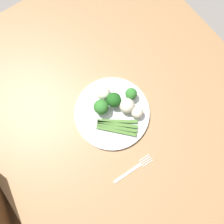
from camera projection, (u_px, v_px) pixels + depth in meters
ground_plane at (118, 137)px, 1.58m from camera, size 6.00×6.00×0.02m
dining_table at (123, 116)px, 0.95m from camera, size 1.37×1.06×0.72m
chair at (8, 220)px, 0.97m from camera, size 0.47×0.47×0.87m
plate at (112, 113)px, 0.85m from camera, size 0.29×0.29×0.01m
asparagus_bundle at (117, 126)px, 0.83m from camera, size 0.14×0.15×0.01m
broccoli_front at (101, 107)px, 0.81m from camera, size 0.06×0.06×0.07m
broccoli_right at (114, 100)px, 0.82m from camera, size 0.06×0.06×0.07m
broccoli_back_right at (131, 94)px, 0.83m from camera, size 0.04×0.04×0.06m
cauliflower_edge at (137, 112)px, 0.82m from camera, size 0.05×0.05×0.05m
cauliflower_mid at (127, 105)px, 0.82m from camera, size 0.06×0.06×0.06m
cauliflower_near_center at (103, 93)px, 0.84m from camera, size 0.05×0.05×0.05m
fork at (133, 169)px, 0.81m from camera, size 0.03×0.17×0.00m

